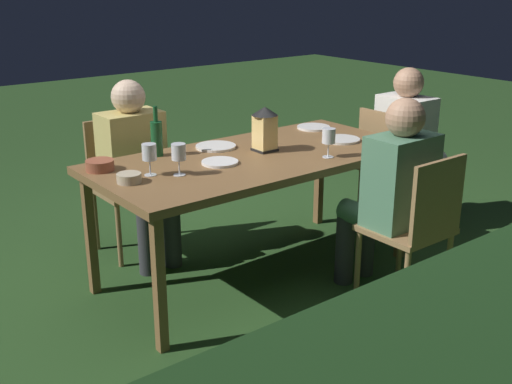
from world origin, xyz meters
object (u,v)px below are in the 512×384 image
at_px(chair_side_left_b, 124,179).
at_px(bowl_bread, 129,178).
at_px(green_bottle_on_table, 157,137).
at_px(wine_glass_b, 179,153).
at_px(wine_glass_c, 149,154).
at_px(plate_a, 341,140).
at_px(person_in_mustard, 137,163).
at_px(plate_c, 216,146).
at_px(chair_side_right_a, 417,224).
at_px(person_in_cream, 410,139).
at_px(chair_head_near, 390,164).
at_px(lantern_centerpiece, 265,126).
at_px(plate_b, 314,127).
at_px(bowl_olives, 100,165).
at_px(wine_glass_a, 329,137).
at_px(person_in_green, 391,188).
at_px(plate_d, 220,162).
at_px(dining_table, 256,164).

xyz_separation_m(chair_side_left_b, bowl_bread, (0.39, 0.86, 0.30)).
xyz_separation_m(green_bottle_on_table, wine_glass_b, (0.10, 0.40, 0.01)).
xyz_separation_m(wine_glass_b, wine_glass_c, (0.12, -0.09, 0.00)).
xyz_separation_m(green_bottle_on_table, plate_a, (-1.09, 0.41, -0.10)).
bearing_deg(person_in_mustard, plate_c, 132.42).
relative_size(chair_side_right_a, person_in_cream, 0.76).
distance_m(chair_head_near, lantern_centerpiece, 1.19).
relative_size(plate_b, bowl_olives, 1.48).
xyz_separation_m(person_in_cream, wine_glass_b, (1.96, 0.06, 0.24)).
distance_m(wine_glass_c, bowl_olives, 0.31).
height_order(wine_glass_c, bowl_bread, wine_glass_c).
distance_m(person_in_cream, green_bottle_on_table, 1.90).
distance_m(chair_head_near, wine_glass_a, 1.03).
bearing_deg(bowl_bread, person_in_mustard, -120.51).
distance_m(chair_head_near, plate_b, 0.63).
height_order(person_in_green, plate_d, person_in_green).
bearing_deg(wine_glass_b, bowl_olives, -49.24).
relative_size(person_in_green, green_bottle_on_table, 3.96).
xyz_separation_m(wine_glass_a, bowl_bread, (1.12, -0.28, -0.09)).
height_order(person_in_mustard, plate_c, person_in_mustard).
xyz_separation_m(chair_side_left_b, person_in_cream, (-1.83, 0.85, 0.15)).
bearing_deg(wine_glass_a, wine_glass_c, -18.47).
bearing_deg(plate_d, chair_side_left_b, -79.20).
relative_size(wine_glass_b, bowl_olives, 1.12).
xyz_separation_m(chair_side_left_b, plate_d, (-0.16, 0.86, 0.28)).
height_order(person_in_mustard, bowl_olives, person_in_mustard).
bearing_deg(lantern_centerpiece, bowl_olives, -13.99).
height_order(dining_table, plate_b, plate_b).
bearing_deg(bowl_olives, bowl_bread, 94.85).
relative_size(person_in_cream, plate_b, 5.15).
xyz_separation_m(chair_side_left_b, person_in_mustard, (-0.00, 0.20, 0.15)).
bearing_deg(dining_table, chair_side_right_a, 116.96).
distance_m(chair_side_left_b, chair_head_near, 1.84).
height_order(wine_glass_a, plate_b, wine_glass_a).
distance_m(person_in_mustard, bowl_olives, 0.58).
relative_size(chair_side_left_b, plate_c, 3.56).
bearing_deg(wine_glass_c, plate_d, 173.57).
distance_m(chair_side_right_a, chair_side_left_b, 1.90).
height_order(dining_table, wine_glass_b, wine_glass_b).
height_order(wine_glass_b, plate_c, wine_glass_b).
bearing_deg(wine_glass_a, person_in_green, 110.79).
bearing_deg(bowl_olives, person_in_mustard, -137.70).
bearing_deg(chair_side_left_b, plate_c, 120.94).
bearing_deg(chair_side_left_b, wine_glass_b, 82.18).
bearing_deg(plate_b, wine_glass_b, 15.13).
relative_size(chair_head_near, wine_glass_b, 5.15).
height_order(chair_side_left_b, wine_glass_a, wine_glass_a).
relative_size(person_in_mustard, plate_b, 5.15).
bearing_deg(bowl_olives, chair_head_near, 172.35).
relative_size(green_bottle_on_table, wine_glass_a, 1.72).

